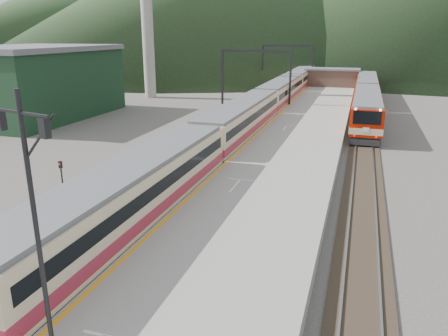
% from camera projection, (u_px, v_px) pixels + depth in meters
% --- Properties ---
extents(track_main, '(2.60, 200.00, 0.23)m').
position_uv_depth(track_main, '(248.00, 134.00, 44.95)').
color(track_main, black).
rests_on(track_main, ground).
extents(track_far, '(2.60, 200.00, 0.23)m').
position_uv_depth(track_far, '(202.00, 131.00, 46.38)').
color(track_far, black).
rests_on(track_far, ground).
extents(track_second, '(2.60, 200.00, 0.23)m').
position_uv_depth(track_second, '(364.00, 143.00, 41.67)').
color(track_second, black).
rests_on(track_second, ground).
extents(platform, '(8.00, 100.00, 1.00)m').
position_uv_depth(platform, '(300.00, 138.00, 41.40)').
color(platform, gray).
rests_on(platform, ground).
extents(gantry_near, '(9.55, 0.25, 8.00)m').
position_uv_depth(gantry_near, '(256.00, 68.00, 57.80)').
color(gantry_near, black).
rests_on(gantry_near, ground).
extents(gantry_far, '(9.55, 0.25, 8.00)m').
position_uv_depth(gantry_far, '(287.00, 58.00, 80.58)').
color(gantry_far, black).
rests_on(gantry_far, ground).
extents(warehouse, '(14.50, 20.50, 8.60)m').
position_uv_depth(warehouse, '(31.00, 82.00, 53.51)').
color(warehouse, black).
rests_on(warehouse, ground).
extents(station_shed, '(9.40, 4.40, 3.10)m').
position_uv_depth(station_shed, '(332.00, 77.00, 77.24)').
color(station_shed, '#4C372D').
rests_on(station_shed, platform).
extents(hill_d, '(200.00, 200.00, 55.00)m').
position_uv_depth(hill_d, '(134.00, 1.00, 253.31)').
color(hill_d, '#26401D').
rests_on(hill_d, ground).
extents(main_train, '(3.10, 84.90, 3.79)m').
position_uv_depth(main_train, '(265.00, 103.00, 51.68)').
color(main_train, beige).
rests_on(main_train, track_main).
extents(second_train, '(2.97, 40.38, 3.62)m').
position_uv_depth(second_train, '(367.00, 96.00, 57.63)').
color(second_train, '#C01600').
rests_on(second_train, track_second).
extents(signal_mast, '(2.15, 0.69, 7.80)m').
position_uv_depth(signal_mast, '(33.00, 204.00, 11.68)').
color(signal_mast, black).
rests_on(signal_mast, platform).
extents(short_signal_b, '(0.25, 0.20, 2.27)m').
position_uv_depth(short_signal_b, '(165.00, 155.00, 32.23)').
color(short_signal_b, black).
rests_on(short_signal_b, ground).
extents(short_signal_c, '(0.26, 0.23, 2.27)m').
position_uv_depth(short_signal_c, '(61.00, 173.00, 28.04)').
color(short_signal_c, black).
rests_on(short_signal_c, ground).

